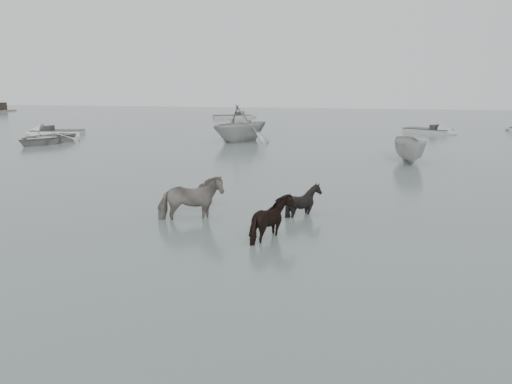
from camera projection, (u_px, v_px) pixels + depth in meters
The scene contains 10 objects.
ground at pixel (244, 229), 14.88m from camera, with size 140.00×140.00×0.00m, color #52625B.
pony_pinto at pixel (190, 193), 15.74m from camera, with size 0.94×2.07×1.75m, color black.
pony_dark at pixel (274, 214), 13.82m from camera, with size 1.44×1.23×1.45m, color black.
pony_black at pixel (304, 194), 16.43m from camera, with size 1.09×1.23×1.35m, color black.
rowboat_lead at pixel (45, 136), 35.39m from camera, with size 3.50×4.91×1.02m, color #ADACA8.
rowboat_trail at pixel (241, 122), 36.41m from camera, with size 4.56×5.28×2.78m, color #A3A6A4.
boat_small at pixel (410, 148), 27.08m from camera, with size 1.49×3.97×1.53m, color #A5A6A2.
skiff_outer at pixel (58, 130), 41.33m from camera, with size 5.61×1.60×0.75m, color silver, non-canonical shape.
skiff_mid at pixel (428, 129), 42.63m from camera, with size 5.32×1.60×0.75m, color #949694, non-canonical shape.
skiff_far at pixel (232, 115), 60.09m from camera, with size 6.26×1.60×0.75m, color gray, non-canonical shape.
Camera 1 is at (3.17, -13.93, 4.31)m, focal length 35.00 mm.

